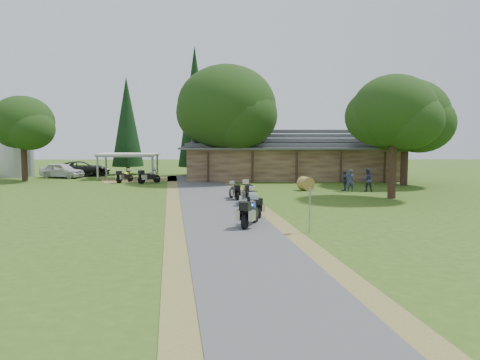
{
  "coord_description": "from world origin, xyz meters",
  "views": [
    {
      "loc": [
        0.52,
        -22.6,
        4.32
      ],
      "look_at": [
        0.76,
        5.51,
        1.6
      ],
      "focal_mm": 35.0,
      "sensor_mm": 36.0,
      "label": 1
    }
  ],
  "objects_px": {
    "car_white_sedan": "(62,168)",
    "motorcycle_row_a": "(250,211)",
    "motorcycle_row_d": "(247,193)",
    "motorcycle_row_e": "(234,191)",
    "motorcycle_carport_a": "(125,176)",
    "motorcycle_row_b": "(254,205)",
    "lodge": "(291,154)",
    "motorcycle_carport_b": "(149,176)",
    "silo": "(16,144)",
    "hay_bale": "(306,184)",
    "motorcycle_row_c": "(252,199)",
    "carport": "(129,166)",
    "car_dark_suv": "(82,165)"
  },
  "relations": [
    {
      "from": "motorcycle_row_a",
      "to": "motorcycle_carport_a",
      "type": "xyz_separation_m",
      "value": [
        -10.82,
        20.59,
        -0.11
      ]
    },
    {
      "from": "motorcycle_row_a",
      "to": "motorcycle_row_e",
      "type": "xyz_separation_m",
      "value": [
        -0.81,
        9.27,
        -0.14
      ]
    },
    {
      "from": "motorcycle_row_a",
      "to": "motorcycle_carport_b",
      "type": "height_order",
      "value": "motorcycle_row_a"
    },
    {
      "from": "car_dark_suv",
      "to": "motorcycle_row_b",
      "type": "relative_size",
      "value": 3.52
    },
    {
      "from": "hay_bale",
      "to": "motorcycle_carport_a",
      "type": "bearing_deg",
      "value": 158.07
    },
    {
      "from": "motorcycle_row_c",
      "to": "motorcycle_row_d",
      "type": "xyz_separation_m",
      "value": [
        -0.21,
        2.52,
        0.07
      ]
    },
    {
      "from": "lodge",
      "to": "motorcycle_row_a",
      "type": "height_order",
      "value": "lodge"
    },
    {
      "from": "motorcycle_carport_b",
      "to": "hay_bale",
      "type": "relative_size",
      "value": 1.88
    },
    {
      "from": "motorcycle_row_b",
      "to": "motorcycle_row_e",
      "type": "bearing_deg",
      "value": -4.63
    },
    {
      "from": "motorcycle_row_e",
      "to": "carport",
      "type": "bearing_deg",
      "value": 17.6
    },
    {
      "from": "motorcycle_row_b",
      "to": "car_dark_suv",
      "type": "bearing_deg",
      "value": 20.9
    },
    {
      "from": "lodge",
      "to": "motorcycle_carport_b",
      "type": "relative_size",
      "value": 10.65
    },
    {
      "from": "motorcycle_carport_a",
      "to": "hay_bale",
      "type": "relative_size",
      "value": 1.68
    },
    {
      "from": "motorcycle_row_a",
      "to": "motorcycle_row_b",
      "type": "xyz_separation_m",
      "value": [
        0.3,
        2.69,
        -0.12
      ]
    },
    {
      "from": "motorcycle_row_a",
      "to": "motorcycle_carport_b",
      "type": "relative_size",
      "value": 1.05
    },
    {
      "from": "motorcycle_row_a",
      "to": "motorcycle_carport_a",
      "type": "distance_m",
      "value": 23.26
    },
    {
      "from": "car_white_sedan",
      "to": "motorcycle_row_c",
      "type": "distance_m",
      "value": 27.65
    },
    {
      "from": "silo",
      "to": "hay_bale",
      "type": "relative_size",
      "value": 6.32
    },
    {
      "from": "carport",
      "to": "motorcycle_carport_b",
      "type": "xyz_separation_m",
      "value": [
        2.88,
        -4.61,
        -0.57
      ]
    },
    {
      "from": "lodge",
      "to": "motorcycle_row_d",
      "type": "distance_m",
      "value": 18.41
    },
    {
      "from": "silo",
      "to": "motorcycle_row_c",
      "type": "relative_size",
      "value": 3.5
    },
    {
      "from": "car_white_sedan",
      "to": "motorcycle_row_a",
      "type": "relative_size",
      "value": 2.73
    },
    {
      "from": "motorcycle_row_d",
      "to": "motorcycle_row_b",
      "type": "bearing_deg",
      "value": 177.65
    },
    {
      "from": "motorcycle_row_d",
      "to": "motorcycle_row_e",
      "type": "height_order",
      "value": "motorcycle_row_d"
    },
    {
      "from": "car_white_sedan",
      "to": "hay_bale",
      "type": "xyz_separation_m",
      "value": [
        22.98,
        -10.83,
        -0.42
      ]
    },
    {
      "from": "motorcycle_row_a",
      "to": "motorcycle_row_b",
      "type": "height_order",
      "value": "motorcycle_row_a"
    },
    {
      "from": "car_dark_suv",
      "to": "motorcycle_row_b",
      "type": "distance_m",
      "value": 29.63
    },
    {
      "from": "motorcycle_row_d",
      "to": "motorcycle_row_e",
      "type": "bearing_deg",
      "value": 13.98
    },
    {
      "from": "motorcycle_carport_a",
      "to": "lodge",
      "type": "bearing_deg",
      "value": -44.03
    },
    {
      "from": "motorcycle_row_a",
      "to": "motorcycle_row_c",
      "type": "distance_m",
      "value": 4.55
    },
    {
      "from": "silo",
      "to": "lodge",
      "type": "bearing_deg",
      "value": -3.68
    },
    {
      "from": "carport",
      "to": "motorcycle_row_e",
      "type": "xyz_separation_m",
      "value": [
        10.5,
        -15.06,
        -0.67
      ]
    },
    {
      "from": "motorcycle_row_c",
      "to": "motorcycle_carport_a",
      "type": "relative_size",
      "value": 1.07
    },
    {
      "from": "motorcycle_row_b",
      "to": "motorcycle_row_d",
      "type": "xyz_separation_m",
      "value": [
        -0.3,
        4.36,
        0.12
      ]
    },
    {
      "from": "motorcycle_row_b",
      "to": "motorcycle_carport_b",
      "type": "distance_m",
      "value": 19.14
    },
    {
      "from": "car_dark_suv",
      "to": "motorcycle_row_a",
      "type": "xyz_separation_m",
      "value": [
        16.75,
        -26.92,
        -0.47
      ]
    },
    {
      "from": "car_white_sedan",
      "to": "motorcycle_row_b",
      "type": "bearing_deg",
      "value": -123.31
    },
    {
      "from": "carport",
      "to": "motorcycle_row_d",
      "type": "xyz_separation_m",
      "value": [
        11.32,
        -17.27,
        -0.53
      ]
    },
    {
      "from": "lodge",
      "to": "silo",
      "type": "xyz_separation_m",
      "value": [
        -28.13,
        1.81,
        0.92
      ]
    },
    {
      "from": "carport",
      "to": "motorcycle_carport_a",
      "type": "height_order",
      "value": "carport"
    },
    {
      "from": "motorcycle_row_c",
      "to": "motorcycle_row_e",
      "type": "relative_size",
      "value": 1.13
    },
    {
      "from": "silo",
      "to": "motorcycle_row_d",
      "type": "bearing_deg",
      "value": -39.88
    },
    {
      "from": "motorcycle_carport_b",
      "to": "lodge",
      "type": "bearing_deg",
      "value": -21.16
    },
    {
      "from": "car_white_sedan",
      "to": "car_dark_suv",
      "type": "bearing_deg",
      "value": -22.53
    },
    {
      "from": "lodge",
      "to": "hay_bale",
      "type": "relative_size",
      "value": 20.05
    },
    {
      "from": "motorcycle_row_e",
      "to": "motorcycle_carport_b",
      "type": "xyz_separation_m",
      "value": [
        -7.62,
        10.45,
        0.1
      ]
    },
    {
      "from": "carport",
      "to": "motorcycle_row_b",
      "type": "distance_m",
      "value": 24.57
    },
    {
      "from": "lodge",
      "to": "motorcycle_carport_a",
      "type": "height_order",
      "value": "lodge"
    },
    {
      "from": "car_white_sedan",
      "to": "motorcycle_row_a",
      "type": "height_order",
      "value": "car_white_sedan"
    },
    {
      "from": "motorcycle_row_c",
      "to": "motorcycle_carport_b",
      "type": "bearing_deg",
      "value": 35.48
    }
  ]
}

